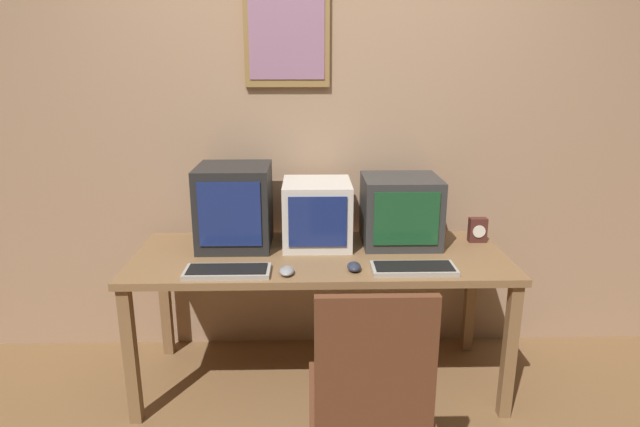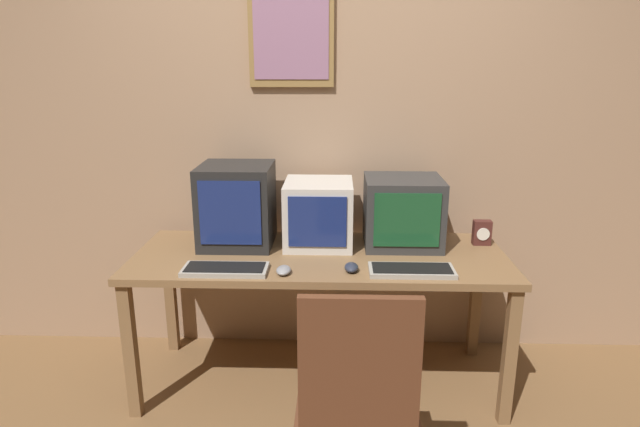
{
  "view_description": "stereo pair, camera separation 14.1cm",
  "coord_description": "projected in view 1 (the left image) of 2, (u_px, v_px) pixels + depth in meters",
  "views": [
    {
      "loc": [
        -0.06,
        -1.62,
        1.67
      ],
      "look_at": [
        0.0,
        0.93,
        0.95
      ],
      "focal_mm": 30.0,
      "sensor_mm": 36.0,
      "label": 1
    },
    {
      "loc": [
        0.08,
        -1.62,
        1.67
      ],
      "look_at": [
        0.0,
        0.93,
        0.95
      ],
      "focal_mm": 30.0,
      "sensor_mm": 36.0,
      "label": 2
    }
  ],
  "objects": [
    {
      "name": "wall_back",
      "position": [
        318.0,
        130.0,
        3.0
      ],
      "size": [
        8.0,
        0.08,
        2.6
      ],
      "color": "tan",
      "rests_on": "ground_plane"
    },
    {
      "name": "desk",
      "position": [
        320.0,
        267.0,
        2.73
      ],
      "size": [
        1.88,
        0.73,
        0.73
      ],
      "color": "olive",
      "rests_on": "ground_plane"
    },
    {
      "name": "monitor_left",
      "position": [
        235.0,
        206.0,
        2.79
      ],
      "size": [
        0.37,
        0.38,
        0.43
      ],
      "color": "black",
      "rests_on": "desk"
    },
    {
      "name": "monitor_center",
      "position": [
        317.0,
        213.0,
        2.82
      ],
      "size": [
        0.35,
        0.37,
        0.34
      ],
      "color": "beige",
      "rests_on": "desk"
    },
    {
      "name": "monitor_right",
      "position": [
        400.0,
        210.0,
        2.84
      ],
      "size": [
        0.4,
        0.37,
        0.36
      ],
      "color": "#333333",
      "rests_on": "desk"
    },
    {
      "name": "keyboard_main",
      "position": [
        227.0,
        271.0,
        2.46
      ],
      "size": [
        0.39,
        0.17,
        0.03
      ],
      "color": "#A8A399",
      "rests_on": "desk"
    },
    {
      "name": "keyboard_side",
      "position": [
        414.0,
        268.0,
        2.49
      ],
      "size": [
        0.39,
        0.17,
        0.03
      ],
      "color": "#A8A399",
      "rests_on": "desk"
    },
    {
      "name": "mouse_near_keyboard",
      "position": [
        287.0,
        271.0,
        2.45
      ],
      "size": [
        0.07,
        0.11,
        0.03
      ],
      "color": "gray",
      "rests_on": "desk"
    },
    {
      "name": "mouse_far_corner",
      "position": [
        354.0,
        267.0,
        2.49
      ],
      "size": [
        0.06,
        0.1,
        0.04
      ],
      "color": "#282D3D",
      "rests_on": "desk"
    },
    {
      "name": "desk_clock",
      "position": [
        478.0,
        230.0,
        2.88
      ],
      "size": [
        0.09,
        0.06,
        0.13
      ],
      "color": "#4C231E",
      "rests_on": "desk"
    },
    {
      "name": "office_chair",
      "position": [
        369.0,
        415.0,
        1.99
      ],
      "size": [
        0.47,
        0.47,
        0.95
      ],
      "color": "black",
      "rests_on": "ground_plane"
    }
  ]
}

